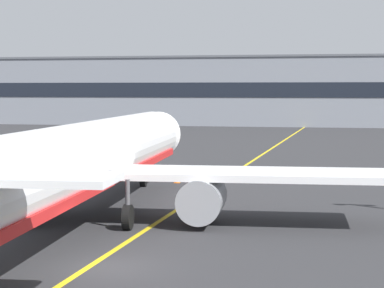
{
  "coord_description": "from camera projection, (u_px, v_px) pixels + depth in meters",
  "views": [
    {
      "loc": [
        9.41,
        -27.96,
        7.14
      ],
      "look_at": [
        1.21,
        11.35,
        4.15
      ],
      "focal_mm": 69.44,
      "sensor_mm": 36.0,
      "label": 1
    }
  ],
  "objects": [
    {
      "name": "safety_cone_by_nose_gear",
      "position": [
        177.0,
        180.0,
        56.42
      ],
      "size": [
        0.44,
        0.44,
        0.55
      ],
      "color": "orange",
      "rests_on": "ground"
    },
    {
      "name": "ground_plane",
      "position": [
        105.0,
        267.0,
        29.74
      ],
      "size": [
        400.0,
        400.0,
        0.0
      ],
      "primitive_type": "plane",
      "color": "#2D2D30"
    },
    {
      "name": "terminal_building",
      "position": [
        308.0,
        91.0,
        143.4
      ],
      "size": [
        139.45,
        12.4,
        13.54
      ],
      "color": "gray",
      "rests_on": "ground"
    },
    {
      "name": "taxiway_centreline",
      "position": [
        225.0,
        179.0,
        59.03
      ],
      "size": [
        4.16,
        179.96,
        0.01
      ],
      "primitive_type": "cube",
      "rotation": [
        0.0,
        0.0,
        -0.02
      ],
      "color": "yellow",
      "rests_on": "ground"
    },
    {
      "name": "airliner_foreground",
      "position": [
        88.0,
        160.0,
        39.55
      ],
      "size": [
        32.25,
        41.52,
        11.65
      ],
      "color": "white",
      "rests_on": "ground"
    }
  ]
}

